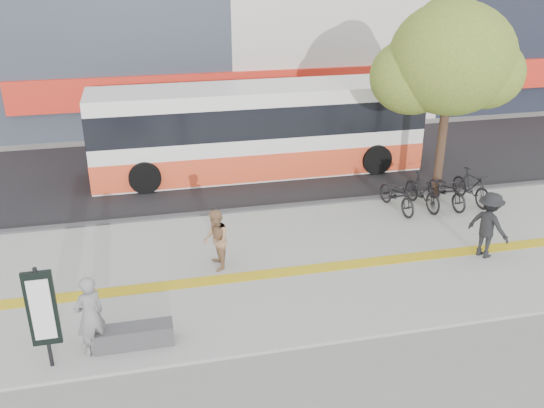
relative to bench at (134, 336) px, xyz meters
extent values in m
plane|color=slate|center=(2.60, 1.20, -0.30)|extent=(120.00, 120.00, 0.00)
cube|color=slate|center=(2.60, 2.70, -0.27)|extent=(40.00, 7.00, 0.08)
cube|color=gold|center=(2.60, 2.20, -0.22)|extent=(40.00, 0.45, 0.01)
cube|color=black|center=(2.60, 10.20, -0.28)|extent=(40.00, 8.00, 0.06)
cube|color=#3D3C3F|center=(2.60, 6.20, -0.23)|extent=(40.00, 0.25, 0.14)
cube|color=red|center=(4.60, 15.25, 1.70)|extent=(19.00, 0.50, 1.40)
cube|color=#3D3C3F|center=(0.00, 0.00, 0.00)|extent=(1.60, 0.45, 0.45)
cylinder|color=black|center=(-1.60, -0.30, 0.88)|extent=(0.08, 0.08, 2.20)
cube|color=black|center=(-1.60, -0.30, 1.09)|extent=(0.55, 0.08, 1.60)
cube|color=white|center=(-1.60, -0.35, 1.09)|extent=(0.40, 0.02, 1.30)
cylinder|color=#332017|center=(9.80, 5.90, 1.38)|extent=(0.28, 0.28, 3.20)
ellipsoid|color=#426F25|center=(9.80, 5.90, 4.29)|extent=(3.80, 3.80, 3.42)
ellipsoid|color=#426F25|center=(8.80, 6.40, 3.69)|extent=(2.60, 2.60, 2.34)
ellipsoid|color=#426F25|center=(10.70, 5.50, 3.90)|extent=(2.40, 2.40, 2.16)
ellipsoid|color=#426F25|center=(10.10, 6.70, 5.10)|extent=(2.20, 2.20, 1.98)
cube|color=white|center=(4.60, 9.70, 1.33)|extent=(11.80, 2.46, 3.15)
cube|color=#E94B27|center=(4.60, 9.70, 0.30)|extent=(11.82, 2.48, 0.98)
cube|color=black|center=(4.60, 9.70, 1.87)|extent=(11.82, 2.48, 1.08)
cylinder|color=black|center=(0.47, 8.47, 0.30)|extent=(1.08, 0.34, 1.08)
cylinder|color=black|center=(0.47, 10.93, 0.30)|extent=(1.08, 0.34, 1.08)
cylinder|color=black|center=(8.74, 8.47, 0.30)|extent=(1.08, 0.34, 1.08)
cylinder|color=black|center=(8.74, 10.93, 0.30)|extent=(1.08, 0.34, 1.08)
imported|color=black|center=(8.10, 5.20, 0.28)|extent=(0.95, 2.00, 1.01)
imported|color=black|center=(8.95, 5.20, 0.34)|extent=(0.80, 1.92, 1.12)
imported|color=black|center=(9.80, 5.20, 0.28)|extent=(0.95, 2.00, 1.01)
imported|color=black|center=(10.65, 5.20, 0.34)|extent=(0.80, 1.92, 1.12)
imported|color=black|center=(-0.80, -0.05, 0.64)|extent=(0.76, 0.69, 1.74)
imported|color=#98704F|center=(2.10, 2.81, 0.58)|extent=(0.63, 0.80, 1.60)
imported|color=black|center=(9.16, 1.89, 0.68)|extent=(1.11, 1.34, 1.81)
camera|label=1|loc=(0.56, -10.33, 7.30)|focal=38.67mm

